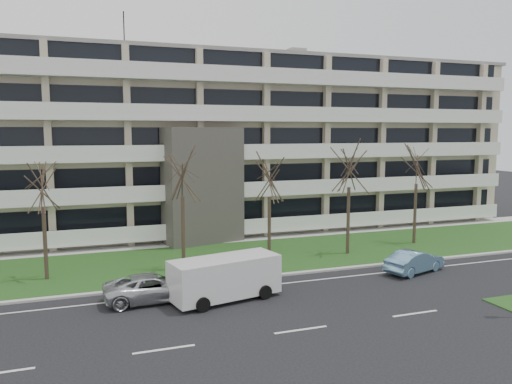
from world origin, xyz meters
name	(u,v)px	position (x,y,z in m)	size (l,w,h in m)	color
ground	(301,330)	(0.00, 0.00, 0.00)	(160.00, 160.00, 0.00)	black
grass_verge	(222,259)	(0.00, 13.00, 0.03)	(90.00, 10.00, 0.06)	#224918
curb	(245,278)	(0.00, 8.00, 0.06)	(90.00, 0.35, 0.12)	#B2B2AD
sidewalk	(204,242)	(0.00, 18.50, 0.04)	(90.00, 2.00, 0.08)	#B2B2AD
lane_edge_line	(253,287)	(0.00, 6.50, 0.01)	(90.00, 0.12, 0.01)	white
apartment_building	(185,144)	(-0.01, 25.32, 7.61)	(60.50, 15.10, 18.75)	beige
silver_pickup	(153,288)	(-5.60, 6.03, 0.69)	(2.30, 4.99, 1.39)	silver
blue_sedan	(415,261)	(10.40, 5.94, 0.70)	(1.48, 4.26, 1.40)	#74A7CA
white_van	(226,274)	(-1.97, 5.03, 1.32)	(6.01, 3.27, 2.21)	white
tree_2	(42,177)	(-11.03, 11.78, 6.06)	(3.90, 3.90, 7.79)	#382B21
tree_3	(182,167)	(-3.00, 11.21, 6.51)	(4.18, 4.18, 8.36)	#382B21
tree_4	(269,174)	(3.37, 12.79, 5.80)	(3.73, 3.73, 7.45)	#382B21
tree_5	(349,161)	(8.82, 11.42, 6.67)	(4.28, 4.28, 8.57)	#382B21
tree_6	(417,160)	(15.39, 12.66, 6.50)	(4.18, 4.18, 8.35)	#382B21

